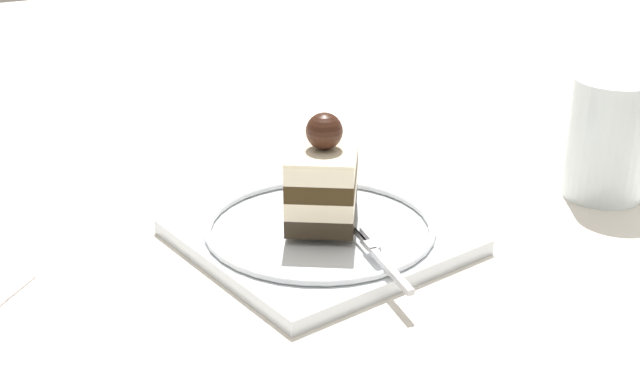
% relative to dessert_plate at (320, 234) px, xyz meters
% --- Properties ---
extents(ground_plane, '(2.40, 2.40, 0.00)m').
position_rel_dessert_plate_xyz_m(ground_plane, '(0.01, -0.02, -0.01)').
color(ground_plane, silver).
extents(dessert_plate, '(0.25, 0.25, 0.02)m').
position_rel_dessert_plate_xyz_m(dessert_plate, '(0.00, 0.00, 0.00)').
color(dessert_plate, white).
rests_on(dessert_plate, ground_plane).
extents(cake_slice, '(0.11, 0.10, 0.10)m').
position_rel_dessert_plate_xyz_m(cake_slice, '(0.01, -0.01, 0.05)').
color(cake_slice, '#2C2317').
rests_on(cake_slice, dessert_plate).
extents(fork, '(0.11, 0.02, 0.00)m').
position_rel_dessert_plate_xyz_m(fork, '(-0.08, -0.01, 0.01)').
color(fork, silver).
rests_on(fork, dessert_plate).
extents(drink_glass_near, '(0.08, 0.08, 0.12)m').
position_rel_dessert_plate_xyz_m(drink_glass_near, '(-0.03, -0.30, 0.05)').
color(drink_glass_near, silver).
rests_on(drink_glass_near, ground_plane).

